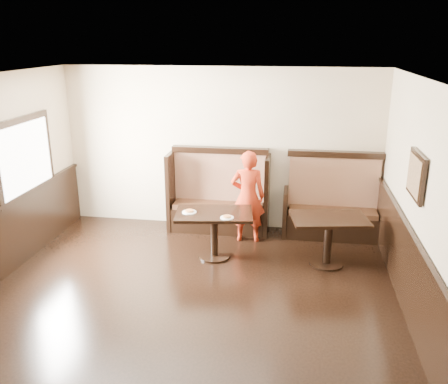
% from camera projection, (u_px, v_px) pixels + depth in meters
% --- Properties ---
extents(ground, '(7.00, 7.00, 0.00)m').
position_uv_depth(ground, '(172.00, 338.00, 5.37)').
color(ground, black).
rests_on(ground, ground).
extents(room_shell, '(7.00, 7.00, 7.00)m').
position_uv_depth(room_shell, '(151.00, 272.00, 5.47)').
color(room_shell, '#C6B48F').
rests_on(room_shell, ground).
extents(booth_main, '(1.75, 0.72, 1.45)m').
position_uv_depth(booth_main, '(219.00, 200.00, 8.30)').
color(booth_main, black).
rests_on(booth_main, ground).
extents(booth_neighbor, '(1.65, 0.72, 1.45)m').
position_uv_depth(booth_neighbor, '(332.00, 209.00, 8.03)').
color(booth_neighbor, black).
rests_on(booth_neighbor, ground).
extents(table_main, '(1.24, 0.87, 0.73)m').
position_uv_depth(table_main, '(214.00, 223.00, 7.20)').
color(table_main, black).
rests_on(table_main, ground).
extents(table_neighbor, '(1.19, 0.89, 0.75)m').
position_uv_depth(table_neighbor, '(329.00, 229.00, 6.96)').
color(table_neighbor, black).
rests_on(table_neighbor, ground).
extents(child, '(0.59, 0.42, 1.54)m').
position_uv_depth(child, '(248.00, 197.00, 7.75)').
color(child, '#AF2A12').
rests_on(child, ground).
extents(pizza_plate_left, '(0.22, 0.22, 0.04)m').
position_uv_depth(pizza_plate_left, '(189.00, 212.00, 7.14)').
color(pizza_plate_left, white).
rests_on(pizza_plate_left, table_main).
extents(pizza_plate_right, '(0.20, 0.20, 0.04)m').
position_uv_depth(pizza_plate_right, '(227.00, 217.00, 6.92)').
color(pizza_plate_right, white).
rests_on(pizza_plate_right, table_main).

